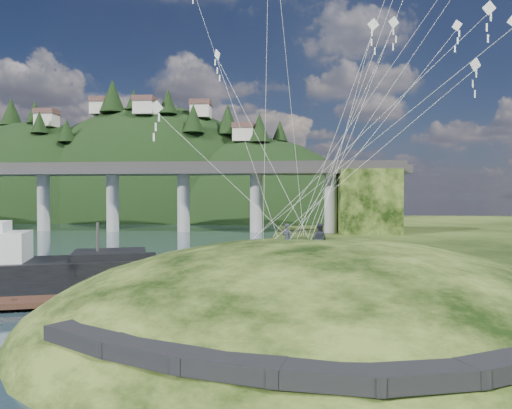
{
  "coord_description": "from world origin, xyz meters",
  "views": [
    {
      "loc": [
        6.46,
        -25.3,
        7.55
      ],
      "look_at": [
        4.0,
        6.0,
        7.0
      ],
      "focal_mm": 32.0,
      "sensor_mm": 36.0,
      "label": 1
    }
  ],
  "objects": [
    {
      "name": "wooden_dock",
      "position": [
        -8.81,
        4.43,
        0.48
      ],
      "size": [
        15.31,
        6.73,
        1.09
      ],
      "color": "#321B14",
      "rests_on": "ground"
    },
    {
      "name": "footpath",
      "position": [
        7.46,
        -9.74,
        2.08
      ],
      "size": [
        22.29,
        5.84,
        0.83
      ],
      "color": "black",
      "rests_on": "ground"
    },
    {
      "name": "far_ridge",
      "position": [
        -43.58,
        122.17,
        -7.44
      ],
      "size": [
        153.0,
        70.0,
        94.5
      ],
      "color": "black",
      "rests_on": "ground"
    },
    {
      "name": "kite_flyers",
      "position": [
        7.52,
        2.11,
        5.95
      ],
      "size": [
        2.95,
        1.59,
        1.98
      ],
      "color": "#252931",
      "rests_on": "ground"
    },
    {
      "name": "work_barge",
      "position": [
        -15.2,
        8.88,
        1.84
      ],
      "size": [
        21.69,
        12.45,
        7.35
      ],
      "color": "black",
      "rests_on": "ground"
    },
    {
      "name": "bridge",
      "position": [
        -26.46,
        70.07,
        9.7
      ],
      "size": [
        160.0,
        11.0,
        15.0
      ],
      "color": "#2D2B2B",
      "rests_on": "ground"
    },
    {
      "name": "grass_hill",
      "position": [
        8.0,
        2.0,
        -1.5
      ],
      "size": [
        36.0,
        32.0,
        13.0
      ],
      "color": "black",
      "rests_on": "ground"
    },
    {
      "name": "ground",
      "position": [
        0.0,
        0.0,
        0.0
      ],
      "size": [
        320.0,
        320.0,
        0.0
      ],
      "primitive_type": "plane",
      "color": "black",
      "rests_on": "ground"
    }
  ]
}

